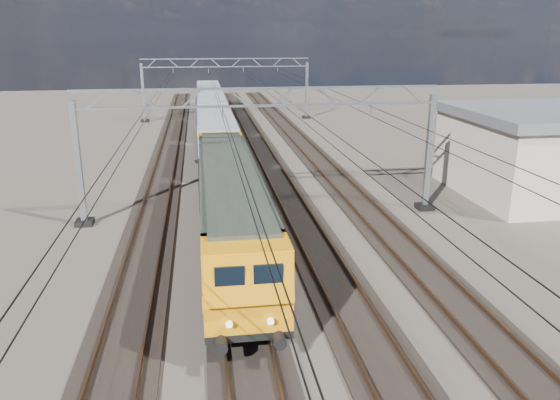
{
  "coord_description": "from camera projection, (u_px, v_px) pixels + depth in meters",
  "views": [
    {
      "loc": [
        -3.18,
        -24.63,
        9.75
      ],
      "look_at": [
        0.32,
        -0.78,
        2.4
      ],
      "focal_mm": 35.0,
      "sensor_mm": 36.0,
      "label": 1
    }
  ],
  "objects": [
    {
      "name": "ground",
      "position": [
        271.0,
        243.0,
        26.6
      ],
      "size": [
        160.0,
        160.0,
        0.0
      ],
      "primitive_type": "plane",
      "color": "#29241F",
      "rests_on": "ground"
    },
    {
      "name": "track_outer_west",
      "position": [
        145.0,
        248.0,
        25.74
      ],
      "size": [
        2.6,
        140.0,
        0.3
      ],
      "color": "black",
      "rests_on": "ground"
    },
    {
      "name": "track_loco",
      "position": [
        230.0,
        243.0,
        26.3
      ],
      "size": [
        2.6,
        140.0,
        0.3
      ],
      "color": "black",
      "rests_on": "ground"
    },
    {
      "name": "track_inner_east",
      "position": [
        311.0,
        239.0,
        26.85
      ],
      "size": [
        2.6,
        140.0,
        0.3
      ],
      "color": "black",
      "rests_on": "ground"
    },
    {
      "name": "track_outer_east",
      "position": [
        389.0,
        235.0,
        27.41
      ],
      "size": [
        2.6,
        140.0,
        0.3
      ],
      "color": "black",
      "rests_on": "ground"
    },
    {
      "name": "catenary_gantry_mid",
      "position": [
        261.0,
        148.0,
        29.24
      ],
      "size": [
        19.9,
        0.9,
        7.11
      ],
      "color": "#929AA0",
      "rests_on": "ground"
    },
    {
      "name": "catenary_gantry_far",
      "position": [
        226.0,
        87.0,
        63.31
      ],
      "size": [
        19.9,
        0.9,
        7.11
      ],
      "color": "#929AA0",
      "rests_on": "ground"
    },
    {
      "name": "overhead_wires",
      "position": [
        253.0,
        104.0,
        32.49
      ],
      "size": [
        12.03,
        140.0,
        0.53
      ],
      "color": "black",
      "rests_on": "ground"
    },
    {
      "name": "locomotive",
      "position": [
        229.0,
        201.0,
        25.26
      ],
      "size": [
        2.76,
        21.1,
        3.62
      ],
      "color": "black",
      "rests_on": "ground"
    },
    {
      "name": "hopper_wagon_lead",
      "position": [
        216.0,
        136.0,
        42.03
      ],
      "size": [
        3.38,
        13.0,
        3.25
      ],
      "color": "black",
      "rests_on": "ground"
    },
    {
      "name": "hopper_wagon_mid",
      "position": [
        212.0,
        111.0,
        55.47
      ],
      "size": [
        3.38,
        13.0,
        3.25
      ],
      "color": "black",
      "rests_on": "ground"
    },
    {
      "name": "hopper_wagon_third",
      "position": [
        209.0,
        96.0,
        68.91
      ],
      "size": [
        3.38,
        13.0,
        3.25
      ],
      "color": "black",
      "rests_on": "ground"
    }
  ]
}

